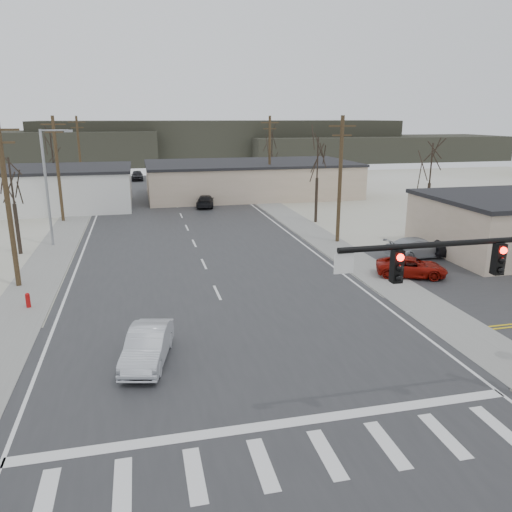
{
  "coord_description": "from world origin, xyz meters",
  "views": [
    {
      "loc": [
        -4.04,
        -19.09,
        9.91
      ],
      "look_at": [
        1.91,
        6.29,
        2.6
      ],
      "focal_mm": 35.0,
      "sensor_mm": 36.0,
      "label": 1
    }
  ],
  "objects_px": {
    "sedan_crossing": "(147,346)",
    "car_parked_red": "(411,267)",
    "car_far_b": "(137,175)",
    "car_parked_dark_a": "(454,246)",
    "car_far_a": "(205,201)",
    "fire_hydrant": "(28,300)",
    "car_parked_silver": "(418,248)"
  },
  "relations": [
    {
      "from": "sedan_crossing",
      "to": "car_parked_red",
      "type": "height_order",
      "value": "sedan_crossing"
    },
    {
      "from": "car_far_b",
      "to": "car_parked_dark_a",
      "type": "relative_size",
      "value": 1.07
    },
    {
      "from": "car_parked_red",
      "to": "car_parked_dark_a",
      "type": "xyz_separation_m",
      "value": [
        5.69,
        3.88,
        0.11
      ]
    },
    {
      "from": "car_far_a",
      "to": "car_parked_dark_a",
      "type": "xyz_separation_m",
      "value": [
        15.13,
        -24.38,
        0.04
      ]
    },
    {
      "from": "car_parked_dark_a",
      "to": "fire_hydrant",
      "type": "bearing_deg",
      "value": 90.25
    },
    {
      "from": "fire_hydrant",
      "to": "sedan_crossing",
      "type": "xyz_separation_m",
      "value": [
        6.09,
        -7.72,
        0.32
      ]
    },
    {
      "from": "fire_hydrant",
      "to": "car_parked_silver",
      "type": "height_order",
      "value": "car_parked_silver"
    },
    {
      "from": "car_far_b",
      "to": "car_parked_silver",
      "type": "distance_m",
      "value": 54.98
    },
    {
      "from": "car_far_a",
      "to": "sedan_crossing",
      "type": "bearing_deg",
      "value": 89.57
    },
    {
      "from": "sedan_crossing",
      "to": "car_parked_red",
      "type": "xyz_separation_m",
      "value": [
        16.68,
        7.97,
        -0.12
      ]
    },
    {
      "from": "car_far_a",
      "to": "car_parked_silver",
      "type": "distance_m",
      "value": 27.21
    },
    {
      "from": "car_far_a",
      "to": "car_parked_silver",
      "type": "bearing_deg",
      "value": 127.6
    },
    {
      "from": "fire_hydrant",
      "to": "car_far_a",
      "type": "height_order",
      "value": "car_far_a"
    },
    {
      "from": "car_parked_silver",
      "to": "car_far_a",
      "type": "bearing_deg",
      "value": 20.56
    },
    {
      "from": "car_far_a",
      "to": "car_parked_red",
      "type": "bearing_deg",
      "value": 119.34
    },
    {
      "from": "car_parked_red",
      "to": "car_parked_silver",
      "type": "bearing_deg",
      "value": -12.71
    },
    {
      "from": "fire_hydrant",
      "to": "car_far_b",
      "type": "bearing_deg",
      "value": 83.88
    },
    {
      "from": "sedan_crossing",
      "to": "car_far_b",
      "type": "xyz_separation_m",
      "value": [
        -0.14,
        63.28,
        0.04
      ]
    },
    {
      "from": "sedan_crossing",
      "to": "car_parked_silver",
      "type": "height_order",
      "value": "sedan_crossing"
    },
    {
      "from": "car_far_a",
      "to": "car_far_b",
      "type": "bearing_deg",
      "value": -63.87
    },
    {
      "from": "fire_hydrant",
      "to": "car_parked_dark_a",
      "type": "distance_m",
      "value": 28.76
    },
    {
      "from": "sedan_crossing",
      "to": "car_parked_red",
      "type": "bearing_deg",
      "value": 38.2
    },
    {
      "from": "sedan_crossing",
      "to": "fire_hydrant",
      "type": "bearing_deg",
      "value": 140.93
    },
    {
      "from": "car_parked_dark_a",
      "to": "car_parked_silver",
      "type": "height_order",
      "value": "car_parked_dark_a"
    },
    {
      "from": "fire_hydrant",
      "to": "car_far_a",
      "type": "bearing_deg",
      "value": 64.94
    },
    {
      "from": "car_parked_dark_a",
      "to": "car_parked_silver",
      "type": "distance_m",
      "value": 2.89
    },
    {
      "from": "fire_hydrant",
      "to": "car_parked_silver",
      "type": "xyz_separation_m",
      "value": [
        25.57,
        4.21,
        0.3
      ]
    },
    {
      "from": "car_far_b",
      "to": "car_parked_red",
      "type": "height_order",
      "value": "car_far_b"
    },
    {
      "from": "car_far_a",
      "to": "car_far_b",
      "type": "relative_size",
      "value": 1.03
    },
    {
      "from": "fire_hydrant",
      "to": "sedan_crossing",
      "type": "relative_size",
      "value": 0.2
    },
    {
      "from": "sedan_crossing",
      "to": "car_far_b",
      "type": "bearing_deg",
      "value": 102.77
    },
    {
      "from": "car_parked_dark_a",
      "to": "car_parked_silver",
      "type": "bearing_deg",
      "value": 80.5
    }
  ]
}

